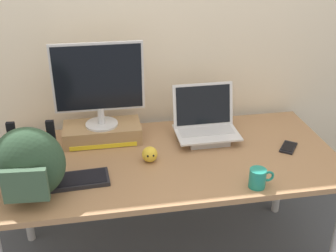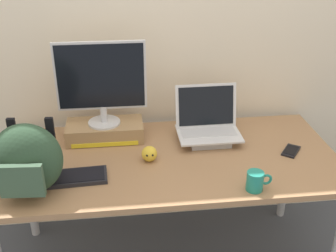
{
  "view_description": "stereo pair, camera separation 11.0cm",
  "coord_description": "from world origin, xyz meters",
  "px_view_note": "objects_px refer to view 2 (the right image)",
  "views": [
    {
      "loc": [
        -0.34,
        -1.89,
        1.89
      ],
      "look_at": [
        0.0,
        0.0,
        0.92
      ],
      "focal_mm": 45.66,
      "sensor_mm": 36.0,
      "label": 1
    },
    {
      "loc": [
        -0.23,
        -1.91,
        1.89
      ],
      "look_at": [
        0.0,
        0.0,
        0.92
      ],
      "focal_mm": 45.66,
      "sensor_mm": 36.0,
      "label": 2
    }
  ],
  "objects_px": {
    "external_keyboard": "(63,178)",
    "cell_phone": "(291,151)",
    "toner_box_yellow": "(105,131)",
    "desktop_monitor": "(101,81)",
    "messenger_backpack": "(27,160)",
    "plush_toy": "(149,154)",
    "coffee_mug": "(256,181)",
    "open_laptop": "(208,130)"
  },
  "relations": [
    {
      "from": "desktop_monitor",
      "to": "open_laptop",
      "type": "relative_size",
      "value": 1.39
    },
    {
      "from": "desktop_monitor",
      "to": "cell_phone",
      "type": "xyz_separation_m",
      "value": [
        0.99,
        -0.27,
        -0.34
      ]
    },
    {
      "from": "toner_box_yellow",
      "to": "coffee_mug",
      "type": "bearing_deg",
      "value": -40.24
    },
    {
      "from": "desktop_monitor",
      "to": "messenger_backpack",
      "type": "xyz_separation_m",
      "value": [
        -0.33,
        -0.47,
        -0.17
      ]
    },
    {
      "from": "desktop_monitor",
      "to": "plush_toy",
      "type": "height_order",
      "value": "desktop_monitor"
    },
    {
      "from": "desktop_monitor",
      "to": "open_laptop",
      "type": "height_order",
      "value": "desktop_monitor"
    },
    {
      "from": "desktop_monitor",
      "to": "cell_phone",
      "type": "bearing_deg",
      "value": -14.59
    },
    {
      "from": "external_keyboard",
      "to": "plush_toy",
      "type": "height_order",
      "value": "plush_toy"
    },
    {
      "from": "external_keyboard",
      "to": "cell_phone",
      "type": "bearing_deg",
      "value": 3.36
    },
    {
      "from": "coffee_mug",
      "to": "plush_toy",
      "type": "xyz_separation_m",
      "value": [
        -0.46,
        0.31,
        -0.01
      ]
    },
    {
      "from": "external_keyboard",
      "to": "messenger_backpack",
      "type": "xyz_separation_m",
      "value": [
        -0.13,
        -0.07,
        0.16
      ]
    },
    {
      "from": "messenger_backpack",
      "to": "coffee_mug",
      "type": "height_order",
      "value": "messenger_backpack"
    },
    {
      "from": "desktop_monitor",
      "to": "plush_toy",
      "type": "distance_m",
      "value": 0.47
    },
    {
      "from": "toner_box_yellow",
      "to": "external_keyboard",
      "type": "xyz_separation_m",
      "value": [
        -0.2,
        -0.4,
        -0.04
      ]
    },
    {
      "from": "desktop_monitor",
      "to": "coffee_mug",
      "type": "height_order",
      "value": "desktop_monitor"
    },
    {
      "from": "cell_phone",
      "to": "plush_toy",
      "type": "relative_size",
      "value": 1.85
    },
    {
      "from": "messenger_backpack",
      "to": "coffee_mug",
      "type": "bearing_deg",
      "value": -1.94
    },
    {
      "from": "open_laptop",
      "to": "cell_phone",
      "type": "xyz_separation_m",
      "value": [
        0.41,
        -0.19,
        -0.05
      ]
    },
    {
      "from": "messenger_backpack",
      "to": "plush_toy",
      "type": "bearing_deg",
      "value": 24.38
    },
    {
      "from": "desktop_monitor",
      "to": "open_laptop",
      "type": "xyz_separation_m",
      "value": [
        0.57,
        -0.08,
        -0.28
      ]
    },
    {
      "from": "external_keyboard",
      "to": "cell_phone",
      "type": "height_order",
      "value": "external_keyboard"
    },
    {
      "from": "plush_toy",
      "to": "cell_phone",
      "type": "bearing_deg",
      "value": 0.05
    },
    {
      "from": "toner_box_yellow",
      "to": "desktop_monitor",
      "type": "bearing_deg",
      "value": -90.92
    },
    {
      "from": "desktop_monitor",
      "to": "external_keyboard",
      "type": "bearing_deg",
      "value": -115.33
    },
    {
      "from": "messenger_backpack",
      "to": "plush_toy",
      "type": "relative_size",
      "value": 4.22
    },
    {
      "from": "messenger_backpack",
      "to": "cell_phone",
      "type": "distance_m",
      "value": 1.34
    },
    {
      "from": "desktop_monitor",
      "to": "external_keyboard",
      "type": "xyz_separation_m",
      "value": [
        -0.2,
        -0.4,
        -0.33
      ]
    },
    {
      "from": "external_keyboard",
      "to": "messenger_backpack",
      "type": "bearing_deg",
      "value": -153.8
    },
    {
      "from": "desktop_monitor",
      "to": "toner_box_yellow",
      "type": "bearing_deg",
      "value": 89.75
    },
    {
      "from": "toner_box_yellow",
      "to": "desktop_monitor",
      "type": "relative_size",
      "value": 0.88
    },
    {
      "from": "open_laptop",
      "to": "messenger_backpack",
      "type": "relative_size",
      "value": 1.02
    },
    {
      "from": "desktop_monitor",
      "to": "coffee_mug",
      "type": "bearing_deg",
      "value": -39.51
    },
    {
      "from": "open_laptop",
      "to": "external_keyboard",
      "type": "xyz_separation_m",
      "value": [
        -0.77,
        -0.32,
        -0.05
      ]
    },
    {
      "from": "desktop_monitor",
      "to": "plush_toy",
      "type": "relative_size",
      "value": 5.98
    },
    {
      "from": "open_laptop",
      "to": "messenger_backpack",
      "type": "height_order",
      "value": "messenger_backpack"
    },
    {
      "from": "messenger_backpack",
      "to": "toner_box_yellow",
      "type": "bearing_deg",
      "value": 59.74
    },
    {
      "from": "external_keyboard",
      "to": "toner_box_yellow",
      "type": "bearing_deg",
      "value": 61.09
    },
    {
      "from": "cell_phone",
      "to": "external_keyboard",
      "type": "bearing_deg",
      "value": -136.5
    },
    {
      "from": "toner_box_yellow",
      "to": "external_keyboard",
      "type": "height_order",
      "value": "toner_box_yellow"
    },
    {
      "from": "external_keyboard",
      "to": "coffee_mug",
      "type": "xyz_separation_m",
      "value": [
        0.89,
        -0.18,
        0.04
      ]
    },
    {
      "from": "external_keyboard",
      "to": "coffee_mug",
      "type": "relative_size",
      "value": 3.52
    },
    {
      "from": "messenger_backpack",
      "to": "coffee_mug",
      "type": "xyz_separation_m",
      "value": [
        1.02,
        -0.11,
        -0.12
      ]
    }
  ]
}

